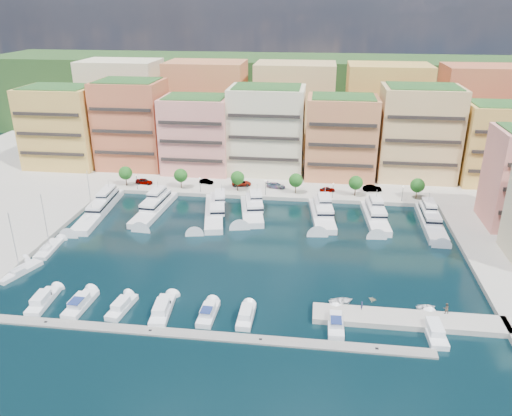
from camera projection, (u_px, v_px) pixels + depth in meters
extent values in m
plane|color=black|center=(249.00, 251.00, 106.90)|extent=(400.00, 400.00, 0.00)
cube|color=#9E998E|center=(276.00, 164.00, 163.66)|extent=(220.00, 64.00, 2.00)
cube|color=#213B18|center=(286.00, 130.00, 207.61)|extent=(240.00, 40.00, 58.00)
cube|color=gray|center=(205.00, 336.00, 79.79)|extent=(72.00, 2.20, 0.35)
cube|color=#9E998E|center=(409.00, 322.00, 83.24)|extent=(32.00, 5.00, 2.00)
cube|color=gold|center=(62.00, 128.00, 155.43)|extent=(22.00, 16.00, 24.00)
cube|color=black|center=(49.00, 134.00, 147.87)|extent=(20.24, 0.50, 0.90)
cube|color=#205223|center=(56.00, 87.00, 150.66)|extent=(19.36, 14.08, 0.80)
cube|color=#BB663E|center=(132.00, 125.00, 154.29)|extent=(20.00, 16.00, 26.00)
cube|color=black|center=(122.00, 132.00, 146.74)|extent=(18.40, 0.50, 0.90)
cube|color=#205223|center=(128.00, 81.00, 149.13)|extent=(17.60, 14.08, 0.80)
cube|color=#EF9685|center=(197.00, 135.00, 150.76)|extent=(20.00, 15.00, 22.00)
cube|color=black|center=(191.00, 142.00, 143.67)|extent=(18.40, 0.50, 0.90)
cube|color=#205223|center=(195.00, 97.00, 146.38)|extent=(17.60, 13.20, 0.80)
cube|color=beige|center=(267.00, 131.00, 149.55)|extent=(22.00, 16.00, 25.00)
cube|color=black|center=(264.00, 138.00, 142.00)|extent=(20.24, 0.50, 0.90)
cube|color=#205223|center=(267.00, 87.00, 144.59)|extent=(19.36, 14.08, 0.80)
cube|color=#D2724E|center=(341.00, 138.00, 145.52)|extent=(20.00, 15.00, 23.00)
cube|color=black|center=(342.00, 145.00, 138.42)|extent=(18.40, 0.50, 0.90)
cube|color=#205223|center=(344.00, 97.00, 140.94)|extent=(17.60, 13.20, 0.80)
cube|color=#DAB073|center=(418.00, 134.00, 144.19)|extent=(22.00, 16.00, 26.00)
cube|color=black|center=(423.00, 141.00, 136.64)|extent=(20.24, 0.50, 0.90)
cube|color=#205223|center=(424.00, 87.00, 139.04)|extent=(19.36, 14.08, 0.80)
cube|color=gold|center=(498.00, 145.00, 140.55)|extent=(20.00, 15.00, 22.00)
cube|color=black|center=(508.00, 153.00, 133.45)|extent=(18.40, 0.50, 0.90)
cube|color=#205223|center=(506.00, 105.00, 136.16)|extent=(17.60, 13.20, 0.80)
cube|color=beige|center=(124.00, 104.00, 174.95)|extent=(26.00, 18.00, 30.00)
cube|color=#D2724E|center=(207.00, 106.00, 171.43)|extent=(26.00, 18.00, 30.00)
cube|color=#DAB073|center=(294.00, 109.00, 167.91)|extent=(26.00, 18.00, 30.00)
cube|color=gold|center=(385.00, 111.00, 164.39)|extent=(26.00, 18.00, 30.00)
cube|color=#BB663E|center=(480.00, 113.00, 160.86)|extent=(26.00, 18.00, 30.00)
cylinder|color=#473323|center=(126.00, 181.00, 141.31)|extent=(0.24, 0.24, 3.00)
sphere|color=#184D16|center=(125.00, 173.00, 140.44)|extent=(3.80, 3.80, 3.80)
cylinder|color=#473323|center=(181.00, 183.00, 139.43)|extent=(0.24, 0.24, 3.00)
sphere|color=#184D16|center=(181.00, 175.00, 138.56)|extent=(3.80, 3.80, 3.80)
cylinder|color=#473323|center=(238.00, 185.00, 137.55)|extent=(0.24, 0.24, 3.00)
sphere|color=#184D16|center=(237.00, 178.00, 136.68)|extent=(3.80, 3.80, 3.80)
cylinder|color=#473323|center=(296.00, 188.00, 135.67)|extent=(0.24, 0.24, 3.00)
sphere|color=#184D16|center=(296.00, 180.00, 134.80)|extent=(3.80, 3.80, 3.80)
cylinder|color=#473323|center=(355.00, 191.00, 133.79)|extent=(0.24, 0.24, 3.00)
sphere|color=#184D16|center=(356.00, 183.00, 132.93)|extent=(3.80, 3.80, 3.80)
cylinder|color=#473323|center=(416.00, 193.00, 131.91)|extent=(0.24, 0.24, 3.00)
sphere|color=#184D16|center=(418.00, 185.00, 131.05)|extent=(3.80, 3.80, 3.80)
cylinder|color=black|center=(137.00, 182.00, 138.54)|extent=(0.10, 0.10, 4.00)
sphere|color=#FFF2CC|center=(136.00, 175.00, 137.75)|extent=(0.30, 0.30, 0.30)
cylinder|color=black|center=(200.00, 185.00, 136.42)|extent=(0.10, 0.10, 4.00)
sphere|color=#FFF2CC|center=(200.00, 178.00, 135.64)|extent=(0.30, 0.30, 0.30)
cylinder|color=black|center=(265.00, 188.00, 134.31)|extent=(0.10, 0.10, 4.00)
sphere|color=#FFF2CC|center=(266.00, 181.00, 133.52)|extent=(0.30, 0.30, 0.30)
cylinder|color=black|center=(333.00, 191.00, 132.20)|extent=(0.10, 0.10, 4.00)
sphere|color=#FFF2CC|center=(333.00, 184.00, 131.41)|extent=(0.30, 0.30, 0.30)
cylinder|color=black|center=(402.00, 194.00, 130.08)|extent=(0.10, 0.10, 4.00)
sphere|color=#FFF2CC|center=(403.00, 187.00, 129.30)|extent=(0.30, 0.30, 0.30)
cube|color=white|center=(99.00, 212.00, 125.74)|extent=(6.19, 27.18, 2.30)
cube|color=white|center=(102.00, 201.00, 127.42)|extent=(4.59, 15.03, 1.80)
cube|color=black|center=(102.00, 201.00, 127.42)|extent=(4.66, 15.09, 0.55)
cube|color=white|center=(105.00, 192.00, 128.78)|extent=(3.18, 8.24, 1.40)
cylinder|color=#B2B2B7|center=(107.00, 184.00, 129.64)|extent=(0.14, 0.14, 1.80)
cube|color=white|center=(154.00, 211.00, 126.40)|extent=(6.29, 22.29, 2.30)
cube|color=white|center=(156.00, 200.00, 127.63)|extent=(4.74, 12.35, 1.80)
cube|color=black|center=(156.00, 200.00, 127.63)|extent=(4.81, 12.42, 0.55)
cube|color=white|center=(158.00, 192.00, 128.63)|extent=(3.31, 6.79, 1.40)
cylinder|color=#B2B2B7|center=(159.00, 184.00, 129.22)|extent=(0.14, 0.14, 1.80)
cube|color=black|center=(154.00, 213.00, 126.58)|extent=(6.34, 22.35, 0.35)
cube|color=white|center=(214.00, 214.00, 124.34)|extent=(8.59, 22.94, 2.30)
cube|color=white|center=(216.00, 203.00, 125.61)|extent=(5.85, 12.84, 1.80)
cube|color=black|center=(216.00, 203.00, 125.61)|extent=(5.92, 12.91, 0.55)
cube|color=white|center=(217.00, 195.00, 126.65)|extent=(3.83, 7.13, 1.40)
cylinder|color=#B2B2B7|center=(218.00, 187.00, 127.27)|extent=(0.14, 0.14, 1.80)
cube|color=white|center=(252.00, 213.00, 125.35)|extent=(8.23, 18.58, 2.30)
cube|color=white|center=(253.00, 203.00, 126.21)|extent=(5.83, 10.47, 1.80)
cube|color=black|center=(253.00, 203.00, 126.21)|extent=(5.90, 10.54, 0.55)
cube|color=white|center=(253.00, 195.00, 126.91)|extent=(3.91, 5.85, 1.40)
cylinder|color=#B2B2B7|center=(254.00, 187.00, 127.28)|extent=(0.14, 0.14, 1.80)
cube|color=white|center=(322.00, 217.00, 122.70)|extent=(7.05, 19.69, 2.30)
cube|color=white|center=(322.00, 207.00, 123.68)|extent=(5.20, 10.98, 1.80)
cube|color=black|center=(322.00, 207.00, 123.68)|extent=(5.26, 11.04, 0.55)
cube|color=white|center=(323.00, 198.00, 124.47)|extent=(3.58, 6.07, 1.40)
cylinder|color=#B2B2B7|center=(323.00, 191.00, 124.91)|extent=(0.14, 0.14, 1.80)
cube|color=black|center=(322.00, 219.00, 122.88)|extent=(7.11, 19.74, 0.35)
cube|color=white|center=(375.00, 220.00, 121.43)|extent=(5.99, 19.03, 2.30)
cube|color=white|center=(375.00, 209.00, 122.35)|extent=(4.54, 10.56, 1.80)
cube|color=black|center=(375.00, 209.00, 122.35)|extent=(4.61, 10.62, 0.55)
cube|color=white|center=(375.00, 201.00, 123.11)|extent=(3.18, 5.81, 1.40)
cylinder|color=#B2B2B7|center=(375.00, 193.00, 123.52)|extent=(0.14, 0.14, 1.80)
cube|color=white|center=(431.00, 225.00, 118.74)|extent=(4.59, 21.36, 2.30)
cube|color=white|center=(430.00, 213.00, 119.90)|extent=(3.69, 11.76, 1.80)
cube|color=black|center=(430.00, 213.00, 119.90)|extent=(3.75, 11.82, 0.55)
cube|color=white|center=(430.00, 204.00, 120.85)|extent=(2.67, 6.42, 1.40)
cylinder|color=#B2B2B7|center=(429.00, 196.00, 121.40)|extent=(0.14, 0.14, 1.80)
cube|color=white|center=(43.00, 302.00, 88.31)|extent=(3.19, 8.69, 1.40)
cube|color=white|center=(41.00, 297.00, 87.42)|extent=(2.34, 4.22, 1.10)
cube|color=black|center=(46.00, 293.00, 89.08)|extent=(1.96, 0.21, 0.55)
cube|color=white|center=(81.00, 305.00, 87.48)|extent=(3.31, 8.72, 1.40)
cube|color=white|center=(79.00, 300.00, 86.59)|extent=(2.44, 4.23, 1.10)
cube|color=black|center=(83.00, 296.00, 88.26)|extent=(2.05, 0.21, 0.55)
cube|color=navy|center=(75.00, 301.00, 85.34)|extent=(2.13, 2.68, 0.12)
cube|color=white|center=(122.00, 308.00, 86.60)|extent=(3.40, 7.90, 1.40)
cube|color=white|center=(120.00, 303.00, 85.75)|extent=(2.35, 3.89, 1.10)
cube|color=black|center=(124.00, 300.00, 87.24)|extent=(1.75, 0.33, 0.55)
cube|color=white|center=(163.00, 311.00, 85.74)|extent=(3.56, 9.30, 1.40)
cube|color=white|center=(161.00, 306.00, 84.83)|extent=(2.56, 4.53, 1.10)
cube|color=black|center=(165.00, 302.00, 86.59)|extent=(2.05, 0.26, 0.55)
cube|color=white|center=(208.00, 315.00, 84.80)|extent=(2.78, 7.44, 1.40)
cube|color=white|center=(208.00, 310.00, 83.96)|extent=(2.10, 3.59, 1.10)
cube|color=black|center=(209.00, 306.00, 85.41)|extent=(1.85, 0.15, 0.55)
cube|color=navy|center=(206.00, 310.00, 82.86)|extent=(1.86, 2.26, 0.12)
cube|color=white|center=(246.00, 318.00, 84.04)|extent=(2.56, 7.16, 1.40)
cube|color=white|center=(246.00, 312.00, 83.21)|extent=(1.97, 3.44, 1.10)
cube|color=black|center=(247.00, 309.00, 84.61)|extent=(1.79, 0.12, 0.55)
cube|color=white|center=(335.00, 324.00, 82.28)|extent=(2.64, 8.06, 1.40)
cube|color=white|center=(336.00, 319.00, 81.42)|extent=(2.03, 3.88, 1.10)
cube|color=black|center=(336.00, 315.00, 82.98)|extent=(1.84, 0.12, 0.55)
cube|color=navy|center=(336.00, 320.00, 80.23)|extent=(1.81, 2.43, 0.12)
cube|color=white|center=(433.00, 332.00, 80.44)|extent=(3.15, 9.12, 1.40)
cube|color=white|center=(435.00, 327.00, 79.53)|extent=(2.34, 4.41, 1.10)
cube|color=black|center=(433.00, 322.00, 81.28)|extent=(2.00, 0.18, 0.55)
cube|color=white|center=(93.00, 220.00, 121.35)|extent=(3.69, 9.64, 1.20)
cube|color=white|center=(91.00, 219.00, 120.14)|extent=(1.86, 2.51, 0.60)
cylinder|color=#B2B2B7|center=(90.00, 194.00, 119.24)|extent=(0.14, 0.14, 12.00)
cylinder|color=#B2B2B7|center=(89.00, 217.00, 119.44)|extent=(0.55, 4.22, 0.10)
cube|color=white|center=(49.00, 250.00, 107.07)|extent=(3.45, 9.19, 1.20)
cube|color=white|center=(46.00, 248.00, 105.90)|extent=(1.84, 2.37, 0.60)
cylinder|color=#B2B2B7|center=(45.00, 221.00, 104.94)|extent=(0.14, 0.14, 12.00)
cylinder|color=#B2B2B7|center=(44.00, 246.00, 105.22)|extent=(0.40, 4.05, 0.10)
cube|color=white|center=(19.00, 272.00, 98.19)|extent=(5.80, 9.74, 1.20)
cube|color=white|center=(16.00, 271.00, 96.99)|extent=(2.37, 2.77, 0.60)
cylinder|color=#B2B2B7|center=(15.00, 241.00, 96.08)|extent=(0.14, 0.14, 12.00)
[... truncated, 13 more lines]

